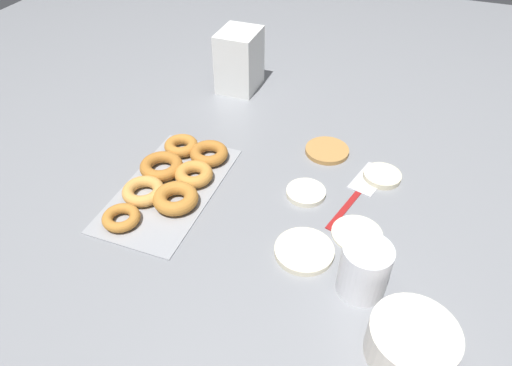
% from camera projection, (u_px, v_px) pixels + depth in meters
% --- Properties ---
extents(ground_plane, '(3.00, 3.00, 0.00)m').
position_uv_depth(ground_plane, '(292.00, 191.00, 1.05)').
color(ground_plane, gray).
extents(pancake_0, '(0.12, 0.12, 0.01)m').
position_uv_depth(pancake_0, '(304.00, 251.00, 0.91)').
color(pancake_0, beige).
rests_on(pancake_0, ground_plane).
extents(pancake_1, '(0.09, 0.09, 0.01)m').
position_uv_depth(pancake_1, '(382.00, 176.00, 1.08)').
color(pancake_1, beige).
rests_on(pancake_1, ground_plane).
extents(pancake_2, '(0.11, 0.11, 0.01)m').
position_uv_depth(pancake_2, '(357.00, 233.00, 0.95)').
color(pancake_2, silver).
rests_on(pancake_2, ground_plane).
extents(pancake_3, '(0.11, 0.11, 0.01)m').
position_uv_depth(pancake_3, '(327.00, 151.00, 1.16)').
color(pancake_3, '#B27F42').
rests_on(pancake_3, ground_plane).
extents(pancake_4, '(0.09, 0.09, 0.01)m').
position_uv_depth(pancake_4, '(306.00, 192.00, 1.04)').
color(pancake_4, silver).
rests_on(pancake_4, ground_plane).
extents(donut_tray, '(0.38, 0.21, 0.04)m').
position_uv_depth(donut_tray, '(172.00, 178.00, 1.06)').
color(donut_tray, '#93969B').
rests_on(donut_tray, ground_plane).
extents(batter_bowl, '(0.14, 0.14, 0.07)m').
position_uv_depth(batter_bowl, '(412.00, 342.00, 0.73)').
color(batter_bowl, silver).
rests_on(batter_bowl, ground_plane).
extents(container_stack, '(0.13, 0.11, 0.18)m').
position_uv_depth(container_stack, '(239.00, 60.00, 1.37)').
color(container_stack, white).
rests_on(container_stack, ground_plane).
extents(paper_cup, '(0.09, 0.09, 0.11)m').
position_uv_depth(paper_cup, '(364.00, 270.00, 0.81)').
color(paper_cup, white).
rests_on(paper_cup, ground_plane).
extents(spatula, '(0.26, 0.11, 0.01)m').
position_uv_depth(spatula, '(364.00, 185.00, 1.07)').
color(spatula, maroon).
rests_on(spatula, ground_plane).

